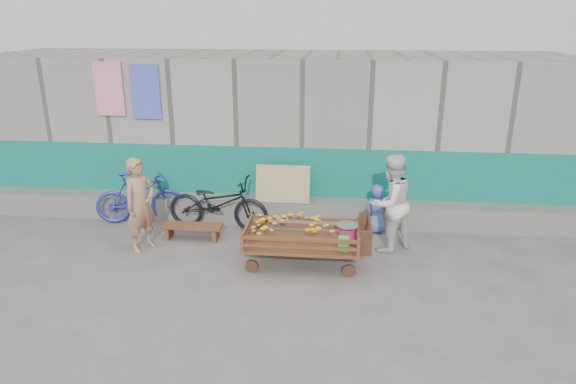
# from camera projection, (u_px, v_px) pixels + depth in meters

# --- Properties ---
(ground) EXTENTS (80.00, 80.00, 0.00)m
(ground) POSITION_uv_depth(u_px,v_px,m) (246.00, 280.00, 7.66)
(ground) COLOR #504C48
(ground) RESTS_ON ground
(building_wall) EXTENTS (12.00, 3.50, 3.00)m
(building_wall) POSITION_uv_depth(u_px,v_px,m) (278.00, 128.00, 11.00)
(building_wall) COLOR gray
(building_wall) RESTS_ON ground
(banana_cart) EXTENTS (1.95, 0.89, 0.83)m
(banana_cart) POSITION_uv_depth(u_px,v_px,m) (300.00, 232.00, 7.96)
(banana_cart) COLOR #572F1A
(banana_cart) RESTS_ON ground
(bench) EXTENTS (1.05, 0.32, 0.26)m
(bench) POSITION_uv_depth(u_px,v_px,m) (192.00, 228.00, 9.03)
(bench) COLOR #572F1A
(bench) RESTS_ON ground
(vendor_man) EXTENTS (0.63, 0.69, 1.59)m
(vendor_man) POSITION_uv_depth(u_px,v_px,m) (141.00, 205.00, 8.45)
(vendor_man) COLOR #9C6F4F
(vendor_man) RESTS_ON ground
(woman) EXTENTS (1.02, 0.99, 1.65)m
(woman) POSITION_uv_depth(u_px,v_px,m) (390.00, 203.00, 8.42)
(woman) COLOR silver
(woman) RESTS_ON ground
(child) EXTENTS (0.51, 0.42, 0.91)m
(child) POSITION_uv_depth(u_px,v_px,m) (377.00, 209.00, 9.22)
(child) COLOR #435DAA
(child) RESTS_ON ground
(bicycle_dark) EXTENTS (1.95, 0.85, 0.99)m
(bicycle_dark) POSITION_uv_depth(u_px,v_px,m) (218.00, 203.00, 9.36)
(bicycle_dark) COLOR black
(bicycle_dark) RESTS_ON ground
(bicycle_blue) EXTENTS (1.72, 0.81, 1.00)m
(bicycle_blue) POSITION_uv_depth(u_px,v_px,m) (140.00, 198.00, 9.66)
(bicycle_blue) COLOR #293395
(bicycle_blue) RESTS_ON ground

